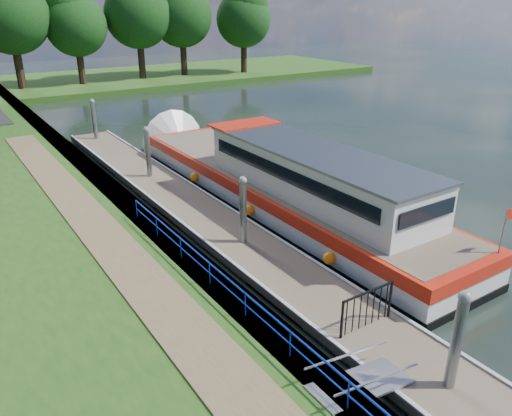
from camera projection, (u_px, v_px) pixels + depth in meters
ground at (429, 386)px, 12.14m from camera, size 160.00×160.00×0.00m
bank_edge at (118, 201)px, 22.26m from camera, size 1.10×90.00×0.78m
far_bank at (133, 78)px, 58.20m from camera, size 60.00×18.00×0.60m
footpath at (134, 270)px, 15.76m from camera, size 1.60×40.00×0.05m
blue_fence at (266, 317)px, 12.55m from camera, size 0.04×18.04×0.72m
pontoon at (190, 208)px, 22.09m from camera, size 2.50×30.00×0.56m
mooring_piles at (188, 185)px, 21.67m from camera, size 0.30×27.30×3.55m
gangway at (361, 383)px, 11.35m from camera, size 2.58×1.00×0.92m
gate_panel at (367, 304)px, 13.39m from camera, size 1.85×0.05×1.15m
barge at (272, 181)px, 22.65m from camera, size 4.36×21.15×4.78m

